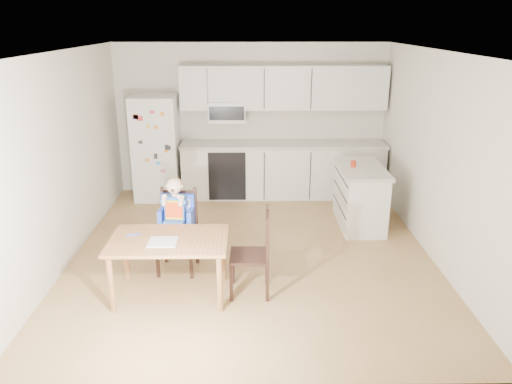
{
  "coord_description": "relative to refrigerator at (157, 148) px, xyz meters",
  "views": [
    {
      "loc": [
        -0.03,
        -5.84,
        2.83
      ],
      "look_at": [
        0.05,
        -0.45,
        0.97
      ],
      "focal_mm": 35.0,
      "sensor_mm": 36.0,
      "label": 1
    }
  ],
  "objects": [
    {
      "name": "room",
      "position": [
        1.55,
        -1.67,
        0.4
      ],
      "size": [
        4.52,
        5.01,
        2.51
      ],
      "color": "olive",
      "rests_on": "ground"
    },
    {
      "name": "refrigerator",
      "position": [
        0.0,
        0.0,
        0.0
      ],
      "size": [
        0.72,
        0.7,
        1.7
      ],
      "primitive_type": "cube",
      "color": "silver",
      "rests_on": "ground"
    },
    {
      "name": "kitchen_run",
      "position": [
        2.05,
        0.09,
        0.03
      ],
      "size": [
        3.37,
        0.62,
        2.15
      ],
      "color": "silver",
      "rests_on": "ground"
    },
    {
      "name": "kitchen_island",
      "position": [
        3.11,
        -1.26,
        -0.41
      ],
      "size": [
        0.62,
        1.19,
        0.87
      ],
      "color": "silver",
      "rests_on": "ground"
    },
    {
      "name": "red_cup",
      "position": [
        2.99,
        -1.25,
        0.07
      ],
      "size": [
        0.07,
        0.07,
        0.09
      ],
      "primitive_type": "cylinder",
      "color": "red",
      "rests_on": "kitchen_island"
    },
    {
      "name": "dining_table",
      "position": [
        0.67,
        -3.2,
        -0.28
      ],
      "size": [
        1.24,
        0.8,
        0.66
      ],
      "color": "brown",
      "rests_on": "ground"
    },
    {
      "name": "napkin",
      "position": [
        0.62,
        -3.29,
        -0.18
      ],
      "size": [
        0.29,
        0.25,
        0.01
      ],
      "primitive_type": "cube",
      "color": "silver",
      "rests_on": "dining_table"
    },
    {
      "name": "toddler_spoon",
      "position": [
        0.27,
        -3.12,
        -0.18
      ],
      "size": [
        0.12,
        0.06,
        0.02
      ],
      "primitive_type": "cylinder",
      "rotation": [
        0.0,
        1.57,
        0.35
      ],
      "color": "blue",
      "rests_on": "dining_table"
    },
    {
      "name": "chair_booster",
      "position": [
        0.67,
        -2.59,
        -0.16
      ],
      "size": [
        0.47,
        0.47,
        1.15
      ],
      "rotation": [
        0.0,
        0.0,
        -0.08
      ],
      "color": "black",
      "rests_on": "ground"
    },
    {
      "name": "chair_side",
      "position": [
        1.61,
        -3.16,
        -0.31
      ],
      "size": [
        0.43,
        0.43,
        0.95
      ],
      "rotation": [
        0.0,
        0.0,
        -1.59
      ],
      "color": "black",
      "rests_on": "ground"
    }
  ]
}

